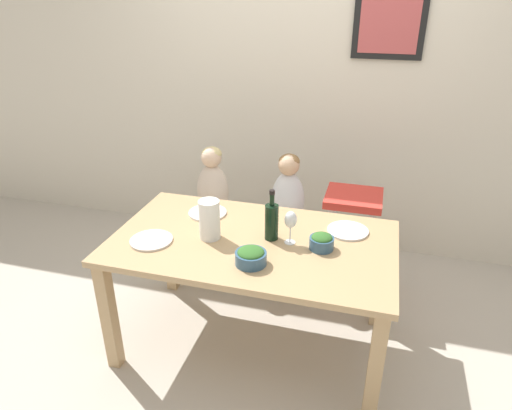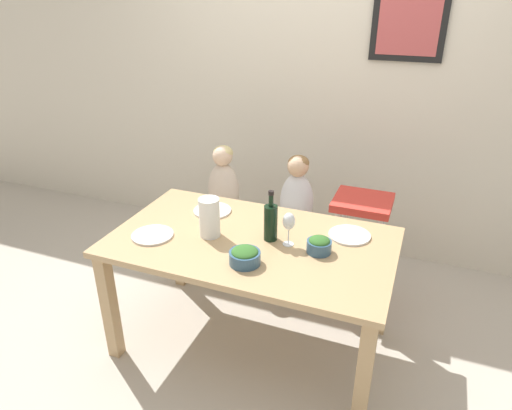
# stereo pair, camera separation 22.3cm
# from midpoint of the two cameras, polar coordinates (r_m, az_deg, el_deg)

# --- Properties ---
(ground_plane) EXTENTS (14.00, 14.00, 0.00)m
(ground_plane) POSITION_cam_midpoint_polar(r_m,az_deg,el_deg) (2.93, 1.78, -16.72)
(ground_plane) COLOR #BCB2A3
(wall_back) EXTENTS (10.00, 0.09, 2.70)m
(wall_back) POSITION_cam_midpoint_polar(r_m,az_deg,el_deg) (3.55, 9.97, 15.22)
(wall_back) COLOR beige
(wall_back) RESTS_ON ground_plane
(dining_table) EXTENTS (1.54, 0.89, 0.72)m
(dining_table) POSITION_cam_midpoint_polar(r_m,az_deg,el_deg) (2.55, 1.97, -6.27)
(dining_table) COLOR tan
(dining_table) RESTS_ON ground_plane
(chair_far_left) EXTENTS (0.43, 0.41, 0.45)m
(chair_far_left) POSITION_cam_midpoint_polar(r_m,az_deg,el_deg) (3.40, -2.05, -2.30)
(chair_far_left) COLOR silver
(chair_far_left) RESTS_ON ground_plane
(chair_far_center) EXTENTS (0.43, 0.41, 0.45)m
(chair_far_center) POSITION_cam_midpoint_polar(r_m,az_deg,el_deg) (3.24, 6.88, -3.94)
(chair_far_center) COLOR silver
(chair_far_center) RESTS_ON ground_plane
(chair_right_highchair) EXTENTS (0.37, 0.35, 0.75)m
(chair_right_highchair) POSITION_cam_midpoint_polar(r_m,az_deg,el_deg) (3.08, 15.00, -2.00)
(chair_right_highchair) COLOR silver
(chair_right_highchair) RESTS_ON ground_plane
(person_child_left) EXTENTS (0.23, 0.19, 0.53)m
(person_child_left) POSITION_cam_midpoint_polar(r_m,az_deg,el_deg) (3.26, -2.13, 2.80)
(person_child_left) COLOR beige
(person_child_left) RESTS_ON chair_far_left
(person_child_center) EXTENTS (0.23, 0.19, 0.53)m
(person_child_center) POSITION_cam_midpoint_polar(r_m,az_deg,el_deg) (3.10, 7.20, 1.35)
(person_child_center) COLOR silver
(person_child_center) RESTS_ON chair_far_center
(wine_bottle) EXTENTS (0.07, 0.07, 0.29)m
(wine_bottle) POSITION_cam_midpoint_polar(r_m,az_deg,el_deg) (2.46, 4.45, -2.10)
(wine_bottle) COLOR black
(wine_bottle) RESTS_ON dining_table
(paper_towel_roll) EXTENTS (0.11, 0.11, 0.22)m
(paper_towel_roll) POSITION_cam_midpoint_polar(r_m,az_deg,el_deg) (2.49, -3.30, -1.62)
(paper_towel_roll) COLOR white
(paper_towel_roll) RESTS_ON dining_table
(wine_glass_near) EXTENTS (0.07, 0.07, 0.19)m
(wine_glass_near) POSITION_cam_midpoint_polar(r_m,az_deg,el_deg) (2.40, 6.80, -2.20)
(wine_glass_near) COLOR white
(wine_glass_near) RESTS_ON dining_table
(salad_bowl_large) EXTENTS (0.16, 0.16, 0.09)m
(salad_bowl_large) POSITION_cam_midpoint_polar(r_m,az_deg,el_deg) (2.27, 1.41, -6.44)
(salad_bowl_large) COLOR #335675
(salad_bowl_large) RESTS_ON dining_table
(salad_bowl_small) EXTENTS (0.13, 0.13, 0.09)m
(salad_bowl_small) POSITION_cam_midpoint_polar(r_m,az_deg,el_deg) (2.41, 10.55, -4.96)
(salad_bowl_small) COLOR #335675
(salad_bowl_small) RESTS_ON dining_table
(dinner_plate_front_left) EXTENTS (0.23, 0.23, 0.01)m
(dinner_plate_front_left) POSITION_cam_midpoint_polar(r_m,az_deg,el_deg) (2.57, -10.41, -3.78)
(dinner_plate_front_left) COLOR silver
(dinner_plate_front_left) RESTS_ON dining_table
(dinner_plate_back_left) EXTENTS (0.23, 0.23, 0.01)m
(dinner_plate_back_left) POSITION_cam_midpoint_polar(r_m,az_deg,el_deg) (2.80, -3.22, -0.75)
(dinner_plate_back_left) COLOR silver
(dinner_plate_back_left) RESTS_ON dining_table
(dinner_plate_back_right) EXTENTS (0.23, 0.23, 0.01)m
(dinner_plate_back_right) POSITION_cam_midpoint_polar(r_m,az_deg,el_deg) (2.60, 14.03, -3.74)
(dinner_plate_back_right) COLOR silver
(dinner_plate_back_right) RESTS_ON dining_table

